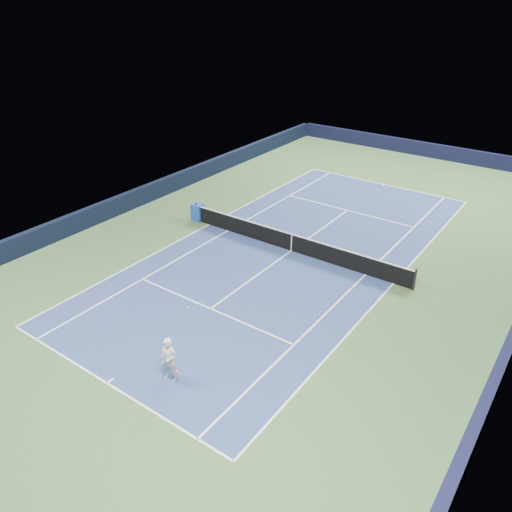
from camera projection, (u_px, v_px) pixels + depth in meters
The scene contains 18 objects.
ground at pixel (291, 251), 25.53m from camera, with size 40.00×40.00×0.00m, color #355930.
wall_far at pixel (424, 149), 39.43m from camera, with size 22.00×0.35×1.10m, color black.
wall_left at pixel (143, 195), 30.79m from camera, with size 0.35×40.00×1.10m, color black.
court_surface at pixel (291, 251), 25.53m from camera, with size 10.97×23.77×0.01m, color navy.
baseline_far at pixel (384, 184), 34.02m from camera, with size 10.97×0.08×0.00m, color white.
baseline_near at pixel (107, 383), 17.03m from camera, with size 10.97×0.08×0.00m, color white.
sideline_doubles_right at pixel (393, 283), 22.72m from camera, with size 0.08×23.77×0.00m, color white.
sideline_doubles_left at pixel (209, 224), 28.33m from camera, with size 0.08×23.77×0.00m, color white.
sideline_singles_right at pixel (366, 274), 23.42m from camera, with size 0.08×23.77×0.00m, color white.
sideline_singles_left at pixel (228, 230), 27.63m from camera, with size 0.08×23.77×0.00m, color white.
service_line_far at pixel (347, 210), 30.10m from camera, with size 8.23×0.08×0.00m, color white.
service_line_near at pixel (211, 309), 20.95m from camera, with size 8.23×0.08×0.00m, color white.
center_service_line at pixel (291, 251), 25.52m from camera, with size 0.08×12.80×0.00m, color white.
center_mark_far at pixel (383, 185), 33.91m from camera, with size 0.08×0.30×0.00m, color white.
center_mark_near at pixel (110, 381), 17.14m from camera, with size 0.08×0.30×0.00m, color white.
tennis_net at pixel (292, 242), 25.29m from camera, with size 12.90×0.10×1.07m.
sponsor_cube at pixel (198, 212), 28.60m from camera, with size 0.63×0.58×1.00m.
tennis_player at pixel (169, 360), 16.82m from camera, with size 0.82×1.31×2.49m.
Camera 1 is at (11.64, -19.40, 11.97)m, focal length 35.00 mm.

